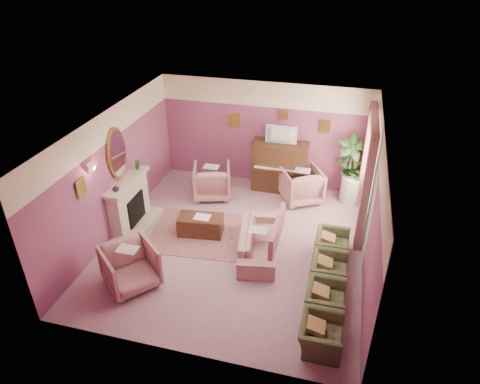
% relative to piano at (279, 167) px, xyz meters
% --- Properties ---
extents(floor, '(5.50, 6.00, 0.01)m').
position_rel_piano_xyz_m(floor, '(-0.50, -2.68, -0.65)').
color(floor, '#A37683').
rests_on(floor, ground).
extents(ceiling, '(5.50, 6.00, 0.01)m').
position_rel_piano_xyz_m(ceiling, '(-0.50, -2.68, 2.15)').
color(ceiling, silver).
rests_on(ceiling, wall_back).
extents(wall_back, '(5.50, 0.02, 2.80)m').
position_rel_piano_xyz_m(wall_back, '(-0.50, 0.32, 0.75)').
color(wall_back, '#703C61').
rests_on(wall_back, floor).
extents(wall_front, '(5.50, 0.02, 2.80)m').
position_rel_piano_xyz_m(wall_front, '(-0.50, -5.68, 0.75)').
color(wall_front, '#703C61').
rests_on(wall_front, floor).
extents(wall_left, '(0.02, 6.00, 2.80)m').
position_rel_piano_xyz_m(wall_left, '(-3.25, -2.68, 0.75)').
color(wall_left, '#703C61').
rests_on(wall_left, floor).
extents(wall_right, '(0.02, 6.00, 2.80)m').
position_rel_piano_xyz_m(wall_right, '(2.25, -2.68, 0.75)').
color(wall_right, '#703C61').
rests_on(wall_right, floor).
extents(picture_rail_band, '(5.50, 0.01, 0.65)m').
position_rel_piano_xyz_m(picture_rail_band, '(-0.50, 0.31, 1.82)').
color(picture_rail_band, '#FFF1C2').
rests_on(picture_rail_band, wall_back).
extents(stripe_panel, '(0.01, 3.00, 2.15)m').
position_rel_piano_xyz_m(stripe_panel, '(2.23, -1.38, 0.42)').
color(stripe_panel, '#ABB6A2').
rests_on(stripe_panel, wall_right).
extents(fireplace_surround, '(0.30, 1.40, 1.10)m').
position_rel_piano_xyz_m(fireplace_surround, '(-3.09, -2.48, -0.10)').
color(fireplace_surround, beige).
rests_on(fireplace_surround, floor).
extents(fireplace_inset, '(0.18, 0.72, 0.68)m').
position_rel_piano_xyz_m(fireplace_inset, '(-2.99, -2.48, -0.25)').
color(fireplace_inset, black).
rests_on(fireplace_inset, floor).
extents(fire_ember, '(0.06, 0.54, 0.10)m').
position_rel_piano_xyz_m(fire_ember, '(-2.95, -2.48, -0.43)').
color(fire_ember, orange).
rests_on(fire_ember, floor).
extents(mantel_shelf, '(0.40, 1.55, 0.07)m').
position_rel_piano_xyz_m(mantel_shelf, '(-3.06, -2.48, 0.47)').
color(mantel_shelf, beige).
rests_on(mantel_shelf, fireplace_surround).
extents(hearth, '(0.55, 1.50, 0.02)m').
position_rel_piano_xyz_m(hearth, '(-2.89, -2.48, -0.64)').
color(hearth, beige).
rests_on(hearth, floor).
extents(mirror_frame, '(0.04, 0.72, 1.20)m').
position_rel_piano_xyz_m(mirror_frame, '(-3.20, -2.48, 1.15)').
color(mirror_frame, '#AE9035').
rests_on(mirror_frame, wall_left).
extents(mirror_glass, '(0.01, 0.60, 1.06)m').
position_rel_piano_xyz_m(mirror_glass, '(-3.17, -2.48, 1.15)').
color(mirror_glass, white).
rests_on(mirror_glass, wall_left).
extents(sconce_shade, '(0.20, 0.20, 0.16)m').
position_rel_piano_xyz_m(sconce_shade, '(-3.12, -3.53, 1.33)').
color(sconce_shade, '#DC7861').
rests_on(sconce_shade, wall_left).
extents(piano, '(1.40, 0.60, 1.30)m').
position_rel_piano_xyz_m(piano, '(0.00, 0.00, 0.00)').
color(piano, '#402515').
rests_on(piano, floor).
extents(piano_keyshelf, '(1.30, 0.12, 0.06)m').
position_rel_piano_xyz_m(piano_keyshelf, '(-0.00, -0.35, 0.07)').
color(piano_keyshelf, '#402515').
rests_on(piano_keyshelf, piano).
extents(piano_keys, '(1.20, 0.08, 0.02)m').
position_rel_piano_xyz_m(piano_keys, '(0.00, -0.35, 0.11)').
color(piano_keys, silver).
rests_on(piano_keys, piano).
extents(piano_top, '(1.45, 0.65, 0.04)m').
position_rel_piano_xyz_m(piano_top, '(0.00, 0.00, 0.66)').
color(piano_top, '#402515').
rests_on(piano_top, piano).
extents(television, '(0.80, 0.12, 0.48)m').
position_rel_piano_xyz_m(television, '(0.00, -0.05, 0.95)').
color(television, black).
rests_on(television, piano).
extents(print_back_left, '(0.30, 0.03, 0.38)m').
position_rel_piano_xyz_m(print_back_left, '(-1.30, 0.28, 1.07)').
color(print_back_left, '#AE9035').
rests_on(print_back_left, wall_back).
extents(print_back_right, '(0.26, 0.03, 0.34)m').
position_rel_piano_xyz_m(print_back_right, '(1.05, 0.28, 1.13)').
color(print_back_right, '#AE9035').
rests_on(print_back_right, wall_back).
extents(print_back_mid, '(0.22, 0.03, 0.26)m').
position_rel_piano_xyz_m(print_back_mid, '(0.00, 0.28, 1.35)').
color(print_back_mid, '#AE9035').
rests_on(print_back_mid, wall_back).
extents(print_left_wall, '(0.03, 0.28, 0.36)m').
position_rel_piano_xyz_m(print_left_wall, '(-3.21, -3.88, 1.07)').
color(print_left_wall, '#AE9035').
rests_on(print_left_wall, wall_left).
extents(window_blind, '(0.03, 1.40, 1.80)m').
position_rel_piano_xyz_m(window_blind, '(2.20, -1.13, 1.05)').
color(window_blind, beige).
rests_on(window_blind, wall_right).
extents(curtain_left, '(0.16, 0.34, 2.60)m').
position_rel_piano_xyz_m(curtain_left, '(2.12, -2.05, 0.65)').
color(curtain_left, '#99535A').
rests_on(curtain_left, floor).
extents(curtain_right, '(0.16, 0.34, 2.60)m').
position_rel_piano_xyz_m(curtain_right, '(2.12, -0.21, 0.65)').
color(curtain_right, '#99535A').
rests_on(curtain_right, floor).
extents(pelmet, '(0.16, 2.20, 0.16)m').
position_rel_piano_xyz_m(pelmet, '(2.12, -1.13, 1.91)').
color(pelmet, '#99535A').
rests_on(pelmet, wall_right).
extents(mantel_plant, '(0.16, 0.16, 0.28)m').
position_rel_piano_xyz_m(mantel_plant, '(-3.05, -1.93, 0.64)').
color(mantel_plant, '#29501E').
rests_on(mantel_plant, mantel_shelf).
extents(mantel_vase, '(0.16, 0.16, 0.16)m').
position_rel_piano_xyz_m(mantel_vase, '(-3.05, -2.98, 0.58)').
color(mantel_vase, '#FFF1C2').
rests_on(mantel_vase, mantel_shelf).
extents(area_rug, '(2.65, 2.01, 0.01)m').
position_rel_piano_xyz_m(area_rug, '(-1.23, -2.47, -0.64)').
color(area_rug, '#935B56').
rests_on(area_rug, floor).
extents(coffee_table, '(1.05, 0.62, 0.45)m').
position_rel_piano_xyz_m(coffee_table, '(-1.35, -2.48, -0.43)').
color(coffee_table, '#462716').
rests_on(coffee_table, floor).
extents(table_paper, '(0.35, 0.28, 0.01)m').
position_rel_piano_xyz_m(table_paper, '(-1.30, -2.48, -0.20)').
color(table_paper, white).
rests_on(table_paper, coffee_table).
extents(sofa, '(0.65, 1.94, 0.78)m').
position_rel_piano_xyz_m(sofa, '(0.05, -2.80, -0.26)').
color(sofa, tan).
rests_on(sofa, floor).
extents(sofa_throw, '(0.10, 1.47, 0.54)m').
position_rel_piano_xyz_m(sofa_throw, '(0.45, -2.80, -0.05)').
color(sofa_throw, '#99535A').
rests_on(sofa_throw, sofa).
extents(floral_armchair_left, '(0.92, 0.92, 0.96)m').
position_rel_piano_xyz_m(floral_armchair_left, '(-1.61, -0.82, -0.17)').
color(floral_armchair_left, tan).
rests_on(floral_armchair_left, floor).
extents(floral_armchair_right, '(0.92, 0.92, 0.96)m').
position_rel_piano_xyz_m(floral_armchair_right, '(0.65, -0.44, -0.17)').
color(floral_armchair_right, tan).
rests_on(floral_armchair_right, floor).
extents(floral_armchair_front, '(0.92, 0.92, 0.96)m').
position_rel_piano_xyz_m(floral_armchair_front, '(-2.08, -4.41, -0.17)').
color(floral_armchair_front, tan).
rests_on(floral_armchair_front, floor).
extents(olive_chair_a, '(0.56, 0.80, 0.69)m').
position_rel_piano_xyz_m(olive_chair_a, '(1.59, -4.98, -0.30)').
color(olive_chair_a, '#49552E').
rests_on(olive_chair_a, floor).
extents(olive_chair_b, '(0.56, 0.80, 0.69)m').
position_rel_piano_xyz_m(olive_chair_b, '(1.59, -4.16, -0.30)').
color(olive_chair_b, '#49552E').
rests_on(olive_chair_b, floor).
extents(olive_chair_c, '(0.56, 0.80, 0.69)m').
position_rel_piano_xyz_m(olive_chair_c, '(1.59, -3.34, -0.30)').
color(olive_chair_c, '#49552E').
rests_on(olive_chair_c, floor).
extents(olive_chair_d, '(0.56, 0.80, 0.69)m').
position_rel_piano_xyz_m(olive_chair_d, '(1.59, -2.52, -0.30)').
color(olive_chair_d, '#49552E').
rests_on(olive_chair_d, floor).
extents(side_table, '(0.52, 0.52, 0.70)m').
position_rel_piano_xyz_m(side_table, '(1.89, -0.18, -0.30)').
color(side_table, beige).
rests_on(side_table, floor).
extents(side_plant_big, '(0.30, 0.30, 0.34)m').
position_rel_piano_xyz_m(side_plant_big, '(1.89, -0.18, 0.22)').
color(side_plant_big, '#29501E').
rests_on(side_plant_big, side_table).
extents(side_plant_small, '(0.16, 0.16, 0.28)m').
position_rel_piano_xyz_m(side_plant_small, '(2.01, -0.28, 0.19)').
color(side_plant_small, '#29501E').
rests_on(side_plant_small, side_table).
extents(palm_pot, '(0.34, 0.34, 0.34)m').
position_rel_piano_xyz_m(palm_pot, '(1.78, -0.07, -0.48)').
color(palm_pot, '#A54B37').
rests_on(palm_pot, floor).
extents(palm_plant, '(0.76, 0.76, 1.44)m').
position_rel_piano_xyz_m(palm_plant, '(1.78, -0.07, 0.41)').
color(palm_plant, '#29501E').
rests_on(palm_plant, palm_pot).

